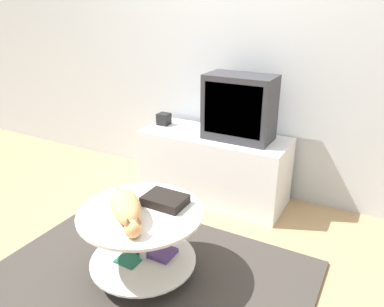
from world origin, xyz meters
TOP-DOWN VIEW (x-y plane):
  - ground_plane at (0.00, 0.00)m, footprint 12.00×12.00m
  - wall_back at (0.00, 1.56)m, footprint 8.00×0.05m
  - rug at (0.00, 0.00)m, footprint 1.95×1.47m
  - tv_stand at (-0.12, 1.22)m, footprint 1.27×0.50m
  - tv at (0.09, 1.23)m, footprint 0.55×0.31m
  - speaker at (-0.65, 1.25)m, footprint 0.11×0.11m
  - coffee_table at (-0.05, 0.05)m, footprint 0.76×0.76m
  - dvd_box at (0.04, 0.18)m, footprint 0.26×0.19m
  - cat at (-0.07, -0.06)m, footprint 0.45×0.41m

SIDE VIEW (x-z plane):
  - ground_plane at x=0.00m, z-range 0.00..0.00m
  - rug at x=0.00m, z-range 0.00..0.02m
  - tv_stand at x=-0.12m, z-range 0.00..0.59m
  - coffee_table at x=-0.05m, z-range 0.08..0.54m
  - dvd_box at x=0.04m, z-range 0.48..0.54m
  - cat at x=-0.07m, z-range 0.48..0.62m
  - speaker at x=-0.65m, z-range 0.59..0.70m
  - tv at x=0.09m, z-range 0.59..1.12m
  - wall_back at x=0.00m, z-range 0.00..2.60m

